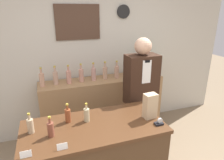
{
  "coord_description": "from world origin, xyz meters",
  "views": [
    {
      "loc": [
        -0.76,
        -1.23,
        2.07
      ],
      "look_at": [
        0.06,
        1.12,
        1.18
      ],
      "focal_mm": 32.0,
      "sensor_mm": 36.0,
      "label": 1
    }
  ],
  "objects_px": {
    "paper_bag": "(150,106)",
    "tape_dispenser": "(159,123)",
    "shopkeeper": "(140,99)",
    "potted_plant": "(150,62)"
  },
  "relations": [
    {
      "from": "shopkeeper",
      "to": "tape_dispenser",
      "type": "xyz_separation_m",
      "value": [
        -0.17,
        -0.76,
        0.09
      ]
    },
    {
      "from": "paper_bag",
      "to": "shopkeeper",
      "type": "bearing_deg",
      "value": 71.8
    },
    {
      "from": "shopkeeper",
      "to": "potted_plant",
      "type": "relative_size",
      "value": 4.45
    },
    {
      "from": "shopkeeper",
      "to": "paper_bag",
      "type": "bearing_deg",
      "value": -108.2
    },
    {
      "from": "potted_plant",
      "to": "paper_bag",
      "type": "distance_m",
      "value": 1.41
    },
    {
      "from": "paper_bag",
      "to": "potted_plant",
      "type": "bearing_deg",
      "value": 60.98
    },
    {
      "from": "paper_bag",
      "to": "tape_dispenser",
      "type": "height_order",
      "value": "paper_bag"
    },
    {
      "from": "paper_bag",
      "to": "tape_dispenser",
      "type": "bearing_deg",
      "value": -81.57
    },
    {
      "from": "potted_plant",
      "to": "paper_bag",
      "type": "bearing_deg",
      "value": -119.02
    },
    {
      "from": "potted_plant",
      "to": "tape_dispenser",
      "type": "bearing_deg",
      "value": -115.3
    }
  ]
}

